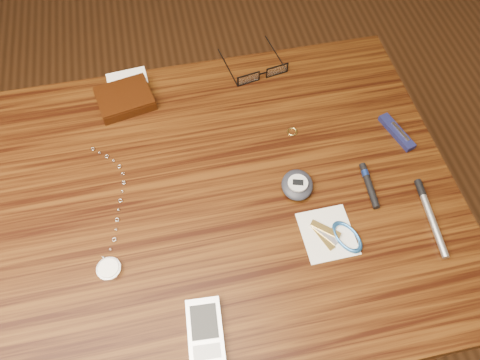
{
  "coord_description": "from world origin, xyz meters",
  "views": [
    {
      "loc": [
        0.0,
        -0.43,
        1.51
      ],
      "look_at": [
        0.1,
        0.02,
        0.76
      ],
      "focal_mm": 35.0,
      "sensor_mm": 36.0,
      "label": 1
    }
  ],
  "objects_px": {
    "wallet_and_card": "(125,98)",
    "notepad_keys": "(338,235)",
    "pedometer": "(297,185)",
    "silver_pen": "(429,211)",
    "eyeglasses": "(261,73)",
    "pocket_watch": "(109,264)",
    "pda_phone": "(205,331)",
    "pocket_knife": "(397,132)",
    "desk": "(194,225)"
  },
  "relations": [
    {
      "from": "eyeglasses",
      "to": "pocket_watch",
      "type": "relative_size",
      "value": 0.5
    },
    {
      "from": "desk",
      "to": "pocket_watch",
      "type": "xyz_separation_m",
      "value": [
        -0.15,
        -0.1,
        0.11
      ]
    },
    {
      "from": "wallet_and_card",
      "to": "eyeglasses",
      "type": "distance_m",
      "value": 0.3
    },
    {
      "from": "notepad_keys",
      "to": "silver_pen",
      "type": "height_order",
      "value": "silver_pen"
    },
    {
      "from": "wallet_and_card",
      "to": "desk",
      "type": "bearing_deg",
      "value": -70.21
    },
    {
      "from": "pda_phone",
      "to": "pocket_knife",
      "type": "xyz_separation_m",
      "value": [
        0.44,
        0.31,
        -0.0
      ]
    },
    {
      "from": "pedometer",
      "to": "silver_pen",
      "type": "xyz_separation_m",
      "value": [
        0.22,
        -0.1,
        -0.01
      ]
    },
    {
      "from": "wallet_and_card",
      "to": "pda_phone",
      "type": "relative_size",
      "value": 1.45
    },
    {
      "from": "eyeglasses",
      "to": "silver_pen",
      "type": "distance_m",
      "value": 0.45
    },
    {
      "from": "notepad_keys",
      "to": "pocket_knife",
      "type": "relative_size",
      "value": 1.16
    },
    {
      "from": "wallet_and_card",
      "to": "notepad_keys",
      "type": "bearing_deg",
      "value": -48.95
    },
    {
      "from": "pedometer",
      "to": "notepad_keys",
      "type": "height_order",
      "value": "pedometer"
    },
    {
      "from": "eyeglasses",
      "to": "pda_phone",
      "type": "xyz_separation_m",
      "value": [
        -0.21,
        -0.52,
        -0.0
      ]
    },
    {
      "from": "pda_phone",
      "to": "notepad_keys",
      "type": "xyz_separation_m",
      "value": [
        0.26,
        0.12,
        -0.0
      ]
    },
    {
      "from": "pocket_knife",
      "to": "desk",
      "type": "bearing_deg",
      "value": -171.22
    },
    {
      "from": "pda_phone",
      "to": "wallet_and_card",
      "type": "bearing_deg",
      "value": 99.44
    },
    {
      "from": "desk",
      "to": "eyeglasses",
      "type": "bearing_deg",
      "value": 53.93
    },
    {
      "from": "pedometer",
      "to": "silver_pen",
      "type": "relative_size",
      "value": 0.52
    },
    {
      "from": "pocket_watch",
      "to": "pedometer",
      "type": "distance_m",
      "value": 0.36
    },
    {
      "from": "pocket_watch",
      "to": "pocket_knife",
      "type": "height_order",
      "value": "pocket_knife"
    },
    {
      "from": "wallet_and_card",
      "to": "eyeglasses",
      "type": "bearing_deg",
      "value": 2.26
    },
    {
      "from": "silver_pen",
      "to": "pocket_knife",
      "type": "bearing_deg",
      "value": 86.3
    },
    {
      "from": "pocket_knife",
      "to": "silver_pen",
      "type": "distance_m",
      "value": 0.18
    },
    {
      "from": "desk",
      "to": "notepad_keys",
      "type": "distance_m",
      "value": 0.3
    },
    {
      "from": "silver_pen",
      "to": "pda_phone",
      "type": "bearing_deg",
      "value": -163.71
    },
    {
      "from": "wallet_and_card",
      "to": "pda_phone",
      "type": "height_order",
      "value": "wallet_and_card"
    },
    {
      "from": "pocket_knife",
      "to": "silver_pen",
      "type": "relative_size",
      "value": 0.62
    },
    {
      "from": "wallet_and_card",
      "to": "silver_pen",
      "type": "distance_m",
      "value": 0.64
    },
    {
      "from": "eyeglasses",
      "to": "notepad_keys",
      "type": "xyz_separation_m",
      "value": [
        0.04,
        -0.4,
        -0.01
      ]
    },
    {
      "from": "eyeglasses",
      "to": "pocket_knife",
      "type": "xyz_separation_m",
      "value": [
        0.23,
        -0.21,
        -0.01
      ]
    },
    {
      "from": "pda_phone",
      "to": "pedometer",
      "type": "relative_size",
      "value": 1.29
    },
    {
      "from": "wallet_and_card",
      "to": "silver_pen",
      "type": "bearing_deg",
      "value": -36.39
    },
    {
      "from": "pocket_watch",
      "to": "pocket_knife",
      "type": "distance_m",
      "value": 0.61
    },
    {
      "from": "eyeglasses",
      "to": "pedometer",
      "type": "bearing_deg",
      "value": -90.17
    },
    {
      "from": "pocket_watch",
      "to": "wallet_and_card",
      "type": "bearing_deg",
      "value": 81.17
    },
    {
      "from": "eyeglasses",
      "to": "pedometer",
      "type": "relative_size",
      "value": 1.74
    },
    {
      "from": "desk",
      "to": "wallet_and_card",
      "type": "distance_m",
      "value": 0.3
    },
    {
      "from": "pocket_knife",
      "to": "wallet_and_card",
      "type": "bearing_deg",
      "value": 159.38
    },
    {
      "from": "pocket_watch",
      "to": "pda_phone",
      "type": "bearing_deg",
      "value": -45.7
    },
    {
      "from": "pda_phone",
      "to": "notepad_keys",
      "type": "relative_size",
      "value": 0.94
    },
    {
      "from": "pedometer",
      "to": "silver_pen",
      "type": "bearing_deg",
      "value": -24.46
    },
    {
      "from": "wallet_and_card",
      "to": "pocket_watch",
      "type": "relative_size",
      "value": 0.53
    },
    {
      "from": "desk",
      "to": "pedometer",
      "type": "distance_m",
      "value": 0.23
    },
    {
      "from": "wallet_and_card",
      "to": "pedometer",
      "type": "distance_m",
      "value": 0.41
    },
    {
      "from": "desk",
      "to": "eyeglasses",
      "type": "distance_m",
      "value": 0.36
    },
    {
      "from": "wallet_and_card",
      "to": "pocket_knife",
      "type": "height_order",
      "value": "wallet_and_card"
    },
    {
      "from": "pocket_watch",
      "to": "notepad_keys",
      "type": "relative_size",
      "value": 2.55
    },
    {
      "from": "notepad_keys",
      "to": "silver_pen",
      "type": "bearing_deg",
      "value": 3.44
    },
    {
      "from": "wallet_and_card",
      "to": "eyeglasses",
      "type": "height_order",
      "value": "eyeglasses"
    },
    {
      "from": "wallet_and_card",
      "to": "pocket_knife",
      "type": "distance_m",
      "value": 0.56
    }
  ]
}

